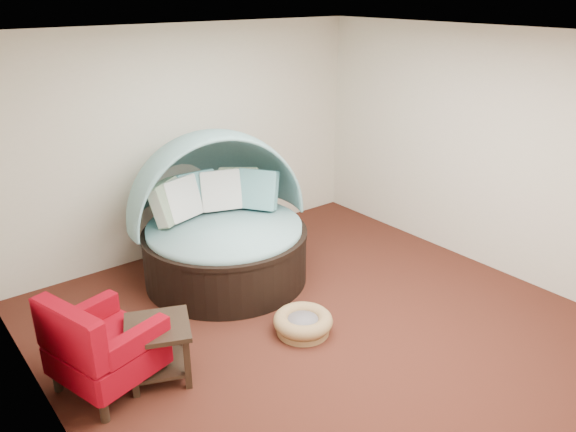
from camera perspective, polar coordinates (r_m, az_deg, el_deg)
floor at (r=5.81m, az=3.04°, el=-10.95°), size 5.00×5.00×0.00m
wall_back at (r=7.16m, az=-10.10°, el=7.52°), size 5.00×0.00×5.00m
wall_left at (r=4.11m, az=-24.00°, el=-5.50°), size 0.00×5.00×5.00m
wall_right at (r=7.02m, az=18.96°, el=6.36°), size 0.00×5.00×5.00m
ceiling at (r=4.88m, az=3.73°, el=17.76°), size 5.00×5.00×0.00m
canopy_daybed at (r=6.44m, az=-6.90°, el=0.41°), size 2.25×2.20×1.72m
pet_basket at (r=5.63m, az=1.53°, el=-10.79°), size 0.75×0.75×0.21m
red_armchair at (r=5.00m, az=-18.47°, el=-12.49°), size 0.97×0.97×0.92m
side_table at (r=5.07m, az=-13.00°, el=-12.50°), size 0.72×0.72×0.52m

